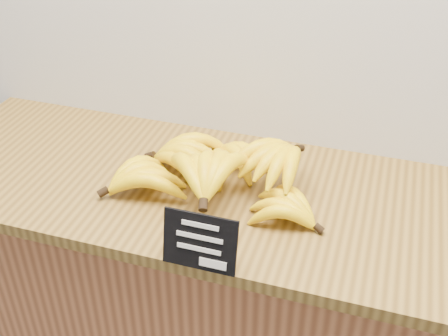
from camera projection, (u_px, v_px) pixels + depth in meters
The scene contains 4 objects.
counter at pixel (229, 327), 1.57m from camera, with size 1.36×0.50×0.90m, color #A05D33.
counter_top at pixel (230, 194), 1.31m from camera, with size 1.55×0.54×0.03m, color olive.
chalkboard_sign at pixel (200, 242), 1.06m from camera, with size 0.15×0.01×0.12m, color black.
banana_pile at pixel (217, 168), 1.28m from camera, with size 0.52×0.36×0.13m.
Camera 1 is at (0.33, 1.74, 1.70)m, focal length 45.00 mm.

